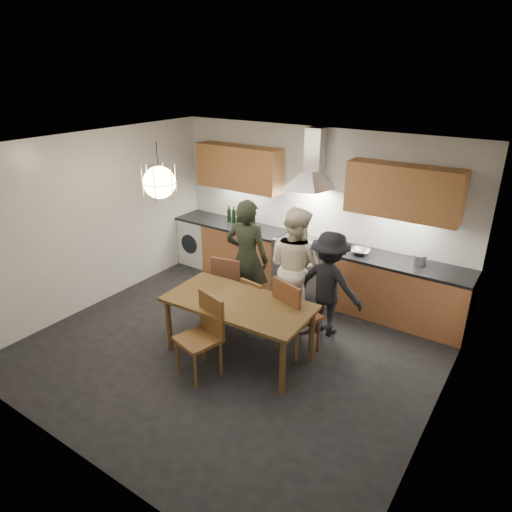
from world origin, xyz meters
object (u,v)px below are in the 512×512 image
Objects in this scene: mixing_bowl at (360,252)px; dining_table at (239,308)px; person_right at (329,284)px; stock_pot at (419,259)px; chair_back_left at (229,283)px; chair_front at (204,330)px; person_left at (247,259)px; wine_bottles at (241,216)px; person_mid at (295,267)px.

dining_table is at bearing -111.06° from mixing_bowl.
stock_pot is (0.89, 0.94, 0.24)m from person_right.
chair_front is (0.55, -1.20, 0.02)m from chair_back_left.
dining_table is at bearing 61.63° from person_right.
person_left is at bearing -135.69° from chair_back_left.
chair_front reaches higher than mixing_bowl.
dining_table is at bearing 122.36° from chair_back_left.
person_right reaches higher than mixing_bowl.
dining_table is 3.19× the size of wine_bottles.
wine_bottles is at bearing 177.08° from mixing_bowl.
wine_bottles is (-1.32, 2.58, 0.47)m from chair_front.
mixing_bowl is at bearing 66.73° from dining_table.
person_right reaches higher than chair_back_left.
person_left reaches higher than person_mid.
dining_table is 1.93× the size of chair_back_left.
person_mid is (0.15, 1.13, 0.18)m from dining_table.
stock_pot is at bearing 71.20° from chair_front.
person_left reaches higher than person_right.
chair_back_left is at bearing 44.62° from person_left.
dining_table is at bearing -55.03° from wine_bottles.
wine_bottles is at bearing -72.60° from chair_back_left.
person_left reaches higher than wine_bottles.
mixing_bowl reaches higher than chair_back_left.
chair_front is 0.68× the size of person_right.
person_mid is 2.95× the size of wine_bottles.
chair_front is 0.57× the size of person_left.
wine_bottles is at bearing -62.47° from person_left.
person_mid is at bearing -164.84° from chair_back_left.
person_mid is at bearing 94.80° from chair_front.
person_right is at bearing -174.49° from chair_back_left.
chair_back_left is 1.32m from chair_front.
chair_back_left is at bearing 40.52° from person_mid.
person_mid is at bearing 2.44° from person_right.
chair_front is 0.58× the size of person_mid.
chair_front is (-0.14, -0.49, -0.11)m from dining_table.
stock_pot is (1.57, 2.07, 0.29)m from dining_table.
chair_front is 3.10m from stock_pot.
person_left reaches higher than stock_pot.
mixing_bowl is 0.81m from stock_pot.
person_right is at bearing -133.53° from stock_pot.
person_mid reaches higher than chair_back_left.
person_right is at bearing -166.56° from person_mid.
dining_table is 1.06× the size of person_left.
chair_back_left is 1.66m from wine_bottles.
mixing_bowl is at bearing -150.60° from chair_back_left.
stock_pot is at bearing 50.64° from dining_table.
chair_back_left is at bearing 19.86° from person_right.
person_right is 5.23× the size of mixing_bowl.
person_right reaches higher than stock_pot.
chair_back_left is 0.99m from person_mid.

